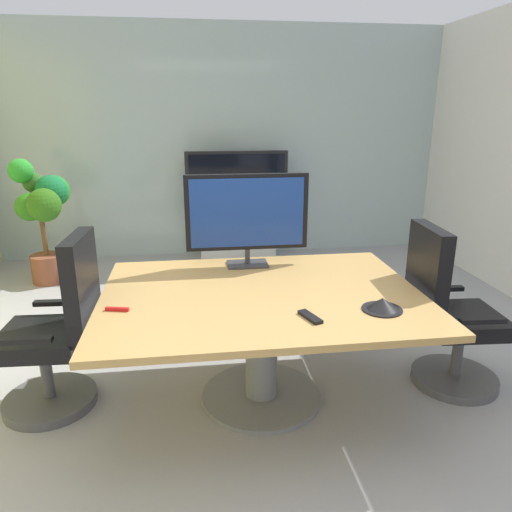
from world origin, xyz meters
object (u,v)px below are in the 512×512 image
conference_table (262,318)px  office_chair_left (58,338)px  potted_plant (44,209)px  remote_control (310,317)px  wall_display_unit (237,224)px  conference_phone (382,305)px  office_chair_right (448,321)px  tv_monitor (247,215)px

conference_table → office_chair_left: (-1.22, 0.10, -0.11)m
potted_plant → remote_control: 3.51m
wall_display_unit → conference_phone: wall_display_unit is taller
office_chair_left → office_chair_right: (2.45, -0.10, 0.00)m
remote_control → tv_monitor: bearing=83.9°
conference_table → tv_monitor: (-0.03, 0.53, 0.52)m
office_chair_right → tv_monitor: tv_monitor is taller
office_chair_right → conference_phone: (-0.61, -0.35, 0.30)m
tv_monitor → remote_control: (0.22, -0.93, -0.35)m
office_chair_right → potted_plant: size_ratio=0.84×
conference_phone → remote_control: 0.42m
office_chair_right → conference_phone: size_ratio=4.95×
conference_table → office_chair_left: office_chair_left is taller
tv_monitor → wall_display_unit: 2.52m
tv_monitor → remote_control: size_ratio=4.94×
office_chair_right → conference_phone: office_chair_right is taller
conference_table → office_chair_left: bearing=175.3°
conference_table → office_chair_right: size_ratio=1.74×
wall_display_unit → potted_plant: (-2.04, -0.55, 0.35)m
wall_display_unit → remote_control: wall_display_unit is taller
wall_display_unit → conference_phone: (0.47, -3.30, 0.32)m
conference_phone → remote_control: (-0.42, -0.05, -0.02)m
office_chair_left → potted_plant: 2.43m
remote_control → potted_plant: bearing=107.1°
potted_plant → remote_control: size_ratio=7.66×
office_chair_right → tv_monitor: size_ratio=1.30×
office_chair_left → conference_phone: 1.92m
conference_table → remote_control: bearing=-63.7°
office_chair_left → conference_table: bearing=88.2°
conference_phone → potted_plant: bearing=132.4°
conference_table → office_chair_right: (1.22, 0.00, -0.11)m
wall_display_unit → remote_control: (0.06, -3.36, 0.29)m
office_chair_left → potted_plant: potted_plant is taller
conference_table → tv_monitor: bearing=92.9°
office_chair_right → wall_display_unit: 3.14m
office_chair_left → tv_monitor: tv_monitor is taller
tv_monitor → potted_plant: (-1.87, 1.88, -0.29)m
office_chair_left → wall_display_unit: (1.37, 2.85, -0.01)m
wall_display_unit → office_chair_right: bearing=-69.8°
office_chair_left → wall_display_unit: bearing=157.3°
tv_monitor → potted_plant: 2.67m
conference_table → remote_control: size_ratio=11.16×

